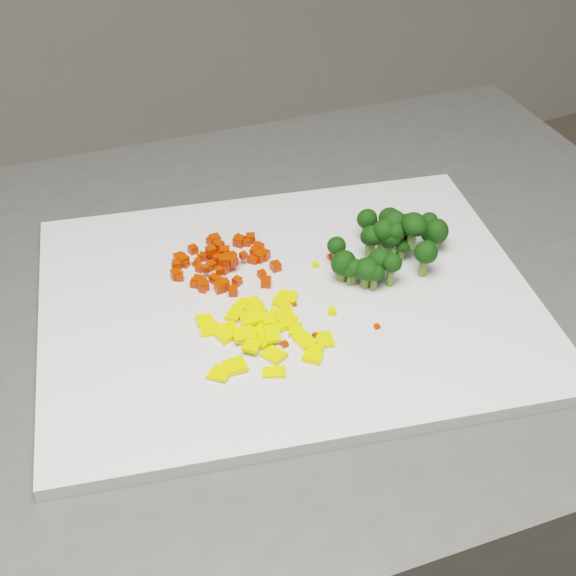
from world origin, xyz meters
name	(u,v)px	position (x,y,z in m)	size (l,w,h in m)	color
counter_block	(265,548)	(-0.36, 0.48, 0.45)	(0.95, 0.67, 0.90)	#444442
cutting_board	(288,301)	(-0.35, 0.44, 0.91)	(0.47, 0.36, 0.01)	silver
carrot_pile	(224,257)	(-0.38, 0.51, 0.93)	(0.10, 0.10, 0.03)	red
pepper_pile	(261,330)	(-0.39, 0.40, 0.92)	(0.12, 0.12, 0.02)	#FFE80D
broccoli_pile	(387,236)	(-0.23, 0.46, 0.94)	(0.12, 0.12, 0.06)	black
carrot_cube_0	(183,260)	(-0.42, 0.53, 0.92)	(0.01, 0.01, 0.01)	red
carrot_cube_1	(234,257)	(-0.37, 0.51, 0.92)	(0.01, 0.01, 0.01)	red
carrot_cube_2	(243,256)	(-0.36, 0.51, 0.92)	(0.01, 0.01, 0.01)	red
carrot_cube_3	(217,258)	(-0.39, 0.52, 0.92)	(0.01, 0.01, 0.01)	red
carrot_cube_4	(219,246)	(-0.38, 0.53, 0.93)	(0.01, 0.01, 0.01)	red
carrot_cube_5	(266,282)	(-0.36, 0.47, 0.92)	(0.01, 0.01, 0.01)	red
carrot_cube_6	(211,251)	(-0.39, 0.53, 0.92)	(0.01, 0.01, 0.01)	red
carrot_cube_7	(254,260)	(-0.35, 0.51, 0.92)	(0.01, 0.01, 0.01)	red
carrot_cube_8	(254,252)	(-0.35, 0.52, 0.92)	(0.01, 0.01, 0.01)	red
carrot_cube_9	(224,268)	(-0.39, 0.50, 0.92)	(0.01, 0.01, 0.01)	red
carrot_cube_10	(180,277)	(-0.43, 0.51, 0.92)	(0.01, 0.01, 0.01)	red
carrot_cube_11	(256,260)	(-0.35, 0.51, 0.92)	(0.01, 0.01, 0.01)	red
carrot_cube_12	(217,281)	(-0.40, 0.49, 0.92)	(0.01, 0.01, 0.01)	red
carrot_cube_13	(225,266)	(-0.38, 0.51, 0.92)	(0.01, 0.01, 0.01)	red
carrot_cube_14	(194,283)	(-0.42, 0.50, 0.92)	(0.01, 0.01, 0.01)	red
carrot_cube_15	(211,241)	(-0.38, 0.56, 0.92)	(0.01, 0.01, 0.01)	red
carrot_cube_16	(220,287)	(-0.40, 0.48, 0.92)	(0.01, 0.01, 0.01)	red
carrot_cube_17	(223,285)	(-0.40, 0.48, 0.92)	(0.01, 0.01, 0.01)	red
carrot_cube_18	(264,255)	(-0.34, 0.51, 0.92)	(0.01, 0.01, 0.01)	red
carrot_cube_19	(224,261)	(-0.39, 0.51, 0.92)	(0.01, 0.01, 0.01)	red
carrot_cube_20	(225,269)	(-0.39, 0.51, 0.92)	(0.01, 0.01, 0.01)	red
carrot_cube_21	(181,256)	(-0.42, 0.54, 0.92)	(0.01, 0.01, 0.01)	red
carrot_cube_22	(200,258)	(-0.40, 0.53, 0.92)	(0.01, 0.01, 0.01)	red
carrot_cube_23	(225,259)	(-0.38, 0.51, 0.92)	(0.01, 0.01, 0.01)	red
carrot_cube_24	(211,266)	(-0.40, 0.51, 0.92)	(0.01, 0.01, 0.01)	red
carrot_cube_25	(193,249)	(-0.40, 0.55, 0.92)	(0.01, 0.01, 0.01)	red
carrot_cube_26	(238,238)	(-0.35, 0.55, 0.92)	(0.01, 0.01, 0.01)	red
carrot_cube_27	(239,241)	(-0.36, 0.54, 0.92)	(0.01, 0.01, 0.01)	red
carrot_cube_28	(215,240)	(-0.38, 0.55, 0.92)	(0.01, 0.01, 0.01)	red
carrot_cube_29	(230,260)	(-0.38, 0.51, 0.92)	(0.01, 0.01, 0.01)	red
carrot_cube_30	(237,281)	(-0.38, 0.48, 0.92)	(0.01, 0.01, 0.01)	red
carrot_cube_31	(232,256)	(-0.38, 0.51, 0.92)	(0.01, 0.01, 0.01)	red
carrot_cube_32	(229,259)	(-0.38, 0.51, 0.92)	(0.01, 0.01, 0.01)	red
carrot_cube_33	(209,254)	(-0.39, 0.53, 0.92)	(0.01, 0.01, 0.01)	red
carrot_cube_34	(259,252)	(-0.34, 0.52, 0.92)	(0.01, 0.01, 0.01)	red
carrot_cube_35	(176,275)	(-0.43, 0.52, 0.92)	(0.01, 0.01, 0.01)	red
carrot_cube_36	(203,289)	(-0.42, 0.48, 0.92)	(0.01, 0.01, 0.01)	red
carrot_cube_37	(203,285)	(-0.42, 0.49, 0.92)	(0.01, 0.01, 0.01)	red
carrot_cube_38	(206,268)	(-0.41, 0.51, 0.92)	(0.01, 0.01, 0.01)	red
carrot_cube_39	(227,258)	(-0.38, 0.51, 0.92)	(0.01, 0.01, 0.01)	red
carrot_cube_40	(260,257)	(-0.35, 0.51, 0.92)	(0.01, 0.01, 0.01)	red
carrot_cube_41	(251,238)	(-0.34, 0.54, 0.92)	(0.01, 0.01, 0.01)	red
carrot_cube_42	(200,268)	(-0.41, 0.52, 0.92)	(0.01, 0.01, 0.01)	red
carrot_cube_43	(221,285)	(-0.40, 0.48, 0.92)	(0.01, 0.01, 0.01)	red
carrot_cube_44	(214,279)	(-0.40, 0.49, 0.92)	(0.01, 0.01, 0.01)	red
carrot_cube_45	(176,264)	(-0.43, 0.53, 0.92)	(0.01, 0.01, 0.01)	red
carrot_cube_46	(219,271)	(-0.40, 0.50, 0.92)	(0.01, 0.01, 0.01)	red
carrot_cube_47	(198,262)	(-0.41, 0.53, 0.92)	(0.01, 0.01, 0.01)	red
carrot_cube_48	(225,252)	(-0.38, 0.52, 0.92)	(0.01, 0.01, 0.01)	red
carrot_cube_49	(233,291)	(-0.39, 0.47, 0.92)	(0.01, 0.01, 0.01)	red
carrot_cube_50	(185,264)	(-0.42, 0.53, 0.92)	(0.01, 0.01, 0.01)	red
carrot_cube_51	(257,246)	(-0.34, 0.53, 0.92)	(0.01, 0.01, 0.01)	red
carrot_cube_52	(226,261)	(-0.38, 0.51, 0.92)	(0.01, 0.01, 0.01)	red
carrot_cube_53	(179,258)	(-0.42, 0.54, 0.92)	(0.01, 0.01, 0.01)	red
carrot_cube_54	(247,242)	(-0.35, 0.54, 0.92)	(0.01, 0.01, 0.01)	red
carrot_cube_55	(251,259)	(-0.36, 0.51, 0.92)	(0.01, 0.01, 0.01)	red
carrot_cube_56	(249,240)	(-0.35, 0.54, 0.92)	(0.01, 0.01, 0.01)	red
carrot_cube_57	(276,266)	(-0.34, 0.49, 0.92)	(0.01, 0.01, 0.01)	red
carrot_cube_58	(259,247)	(-0.34, 0.52, 0.92)	(0.01, 0.01, 0.01)	red
carrot_cube_59	(256,256)	(-0.35, 0.51, 0.92)	(0.01, 0.01, 0.01)	red
carrot_cube_60	(224,284)	(-0.40, 0.48, 0.92)	(0.01, 0.01, 0.01)	red
carrot_cube_61	(177,265)	(-0.43, 0.53, 0.92)	(0.01, 0.01, 0.01)	red
carrot_cube_62	(198,281)	(-0.42, 0.50, 0.92)	(0.01, 0.01, 0.01)	red
carrot_cube_63	(232,261)	(-0.38, 0.50, 0.92)	(0.01, 0.01, 0.01)	red
carrot_cube_64	(262,274)	(-0.36, 0.48, 0.92)	(0.01, 0.01, 0.01)	red
carrot_cube_65	(215,252)	(-0.39, 0.53, 0.92)	(0.01, 0.01, 0.01)	red
carrot_cube_66	(204,257)	(-0.40, 0.53, 0.92)	(0.01, 0.01, 0.01)	red
carrot_cube_67	(219,259)	(-0.39, 0.52, 0.92)	(0.01, 0.01, 0.01)	red
carrot_cube_68	(224,261)	(-0.39, 0.51, 0.93)	(0.01, 0.01, 0.01)	red
pepper_chunk_0	(313,358)	(-0.36, 0.35, 0.92)	(0.02, 0.01, 0.01)	#FFE80D
pepper_chunk_1	(251,318)	(-0.39, 0.42, 0.92)	(0.02, 0.02, 0.00)	#FFE80D
pepper_chunk_2	(244,333)	(-0.40, 0.41, 0.91)	(0.02, 0.01, 0.00)	#FFE80D
pepper_chunk_3	(274,355)	(-0.39, 0.37, 0.91)	(0.02, 0.02, 0.00)	#FFE80D
pepper_chunk_4	(243,334)	(-0.41, 0.40, 0.92)	(0.02, 0.02, 0.01)	#FFE80D
pepper_chunk_5	(266,332)	(-0.39, 0.40, 0.91)	(0.02, 0.01, 0.00)	#FFE80D
pepper_chunk_6	(304,340)	(-0.36, 0.38, 0.91)	(0.02, 0.01, 0.00)	#FFE80D
pepper_chunk_7	(234,315)	(-0.40, 0.44, 0.91)	(0.01, 0.02, 0.00)	#FFE80D
pepper_chunk_8	(279,301)	(-0.36, 0.44, 0.91)	(0.02, 0.01, 0.00)	#FFE80D
pepper_chunk_9	(266,333)	(-0.39, 0.40, 0.91)	(0.01, 0.02, 0.00)	#FFE80D
pepper_chunk_10	(274,372)	(-0.40, 0.35, 0.91)	(0.02, 0.01, 0.00)	#FFE80D
pepper_chunk_11	(257,309)	(-0.38, 0.44, 0.91)	(0.02, 0.02, 0.00)	#FFE80D
pepper_chunk_12	(235,366)	(-0.43, 0.37, 0.91)	(0.02, 0.02, 0.00)	#FFE80D
pepper_chunk_13	(264,333)	(-0.39, 0.40, 0.91)	(0.02, 0.01, 0.00)	#FFE80D
pepper_chunk_14	(227,330)	(-0.42, 0.42, 0.91)	(0.02, 0.02, 0.00)	#FFE80D
pepper_chunk_15	(238,309)	(-0.40, 0.44, 0.91)	(0.02, 0.01, 0.00)	#FFE80D
pepper_chunk_16	(252,345)	(-0.41, 0.39, 0.92)	(0.01, 0.02, 0.00)	#FFE80D
pepper_chunk_17	(260,313)	(-0.38, 0.43, 0.91)	(0.02, 0.01, 0.00)	#FFE80D
pepper_chunk_18	(224,336)	(-0.42, 0.41, 0.91)	(0.02, 0.01, 0.00)	#FFE80D
pepper_chunk_19	(315,350)	(-0.36, 0.36, 0.91)	(0.01, 0.01, 0.00)	#FFE80D
pepper_chunk_20	(205,320)	(-0.43, 0.44, 0.91)	(0.02, 0.01, 0.00)	#FFE80D
pepper_chunk_21	(250,304)	(-0.38, 0.45, 0.91)	(0.02, 0.02, 0.00)	#FFE80D
pepper_chunk_22	(273,334)	(-0.38, 0.39, 0.92)	(0.02, 0.01, 0.00)	#FFE80D
pepper_chunk_23	(286,310)	(-0.36, 0.42, 0.92)	(0.02, 0.01, 0.01)	#FFE80D
pepper_chunk_24	(287,297)	(-0.35, 0.44, 0.91)	(0.02, 0.02, 0.00)	#FFE80D
pepper_chunk_25	(270,320)	(-0.38, 0.41, 0.92)	(0.02, 0.01, 0.00)	#FFE80D
pepper_chunk_26	(262,341)	(-0.39, 0.39, 0.91)	(0.02, 0.02, 0.00)	#FFE80D
pepper_chunk_27	(220,373)	(-0.44, 0.37, 0.91)	(0.02, 0.02, 0.00)	#FFE80D
pepper_chunk_28	(279,325)	(-0.37, 0.41, 0.91)	(0.02, 0.02, 0.00)	#FFE80D
pepper_chunk_29	(277,316)	(-0.37, 0.42, 0.91)	(0.02, 0.01, 0.00)	#FFE80D
pepper_chunk_30	(255,329)	(-0.39, 0.41, 0.91)	(0.01, 0.01, 0.00)	#FFE80D
pepper_chunk_31	(210,329)	(-0.43, 0.43, 0.91)	(0.02, 0.02, 0.00)	#FFE80D
pepper_chunk_32	(249,339)	(-0.40, 0.40, 0.91)	(0.02, 0.01, 0.00)	#FFE80D
pepper_chunk_33	(287,319)	(-0.36, 0.41, 0.91)	(0.02, 0.02, 0.00)	#FFE80D
pepper_chunk_34	(325,339)	(-0.34, 0.37, 0.91)	(0.02, 0.01, 0.00)	#FFE80D
pepper_chunk_35	(295,329)	(-0.36, 0.39, 0.91)	(0.02, 0.01, 0.00)	#FFE80D
broccoli_floret_0	(343,267)	(-0.29, 0.44, 0.93)	(0.04, 0.04, 0.03)	black
broccoli_floret_1	(405,235)	(-0.20, 0.46, 0.93)	(0.03, 0.03, 0.03)	black
broccoli_floret_2	(436,238)	(-0.17, 0.45, 0.92)	(0.02, 0.02, 0.02)	black
broccoli_floret_3	(366,274)	(-0.27, 0.43, 0.93)	(0.03, 0.03, 0.03)	black
broccoli_floret_4	(398,235)	(-0.21, 0.46, 0.93)	(0.03, 0.03, 0.04)	black
broccoli_floret_5	(424,260)	(-0.21, 0.42, 0.93)	(0.03, 0.03, 0.04)	black
broccoli_floret_6	(435,237)	(-0.18, 0.45, 0.93)	(0.04, 0.04, 0.03)	black
broccoli_floret_7	(402,249)	(-0.22, 0.45, 0.93)	(0.02, 0.02, 0.03)	black
broccoli_floret_8	(431,239)	(-0.18, 0.45, 0.93)	(0.03, 0.03, 0.03)	black
broccoli_floret_9	(383,235)	(-0.23, 0.46, 0.94)	(0.03, 0.03, 0.03)	black
broccoli_floret_10	(395,238)	(-0.22, 0.45, 0.94)	(0.03, 0.03, 0.03)	black
broccoli_floret_11	(388,223)	(-0.21, 0.49, 0.93)	(0.03, 0.03, 0.03)	black
broccoli_floret_12	(379,265)	(-0.25, 0.43, 0.93)	(0.03, 0.03, 0.03)	black
broccoli_floret_13	(391,271)	(-0.25, 0.42, 0.93)	(0.03, 0.03, 0.03)	black
broccoli_floret_14	(388,242)	(-0.23, 0.46, 0.93)	(0.04, 0.04, 0.04)	black
broccoli_floret_15	(371,243)	(-0.24, 0.46, 0.93)	(0.03, 0.03, 0.04)	black
broccoli_floret_16	(428,226)	(-0.17, 0.47, 0.93)	(0.02, 0.02, 0.03)	black
broccoli_floret_17	(354,273)	(-0.28, 0.43, 0.93)	(0.03, 0.03, 0.03)	black
broccoli_floret_18	(374,278)	(-0.27, 0.42, 0.93)	(0.03, 0.03, 0.03)	black
broccoli_floret_19	(369,243)	(-0.24, 0.47, 0.93)	(0.03, 0.03, 0.03)	black
broccoli_floret_20	(366,226)	(-0.23, 0.50, 0.93)	(0.03, 0.03, 0.03)	black
broccoli_floret_21	(406,231)	(-0.20, 0.47, 0.93)	(0.03, 0.03, 0.04)	black
broccoli_floret_22	(350,275)	(-0.28, 0.43, 0.92)	(0.02, 0.02, 0.02)	black
broccoli_floret_23	(336,251)	(-0.28, 0.47, 0.93)	(0.03, 0.03, 0.03)	black
broccoli_floret_24	(412,232)	(-0.21, 0.44, 0.95)	(0.03, 0.03, 0.04)	black
broccoli_floret_25	(393,228)	(-0.22, 0.46, 0.95)	(0.03, 0.03, 0.03)	black
broccoli_floret_26	(388,246)	(-0.23, 0.46, 0.93)	(0.03, 0.03, 0.03)	black
stray_bit_0	(194,264)	(-0.41, 0.53, 0.91)	(0.00, 0.00, 0.00)	red
stray_bit_1	(285,344)	(-0.38, 0.38, 0.91)	(0.01, 0.01, 0.00)	red
stray_bit_2	(315,265)	(-0.30, 0.47, 0.91)	(0.01, 0.01, 0.00)	#FFE80D
stray_bit_3	(315,335)	(-0.35, 0.38, 0.91)	(0.00, 0.00, 0.00)	red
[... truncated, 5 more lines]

